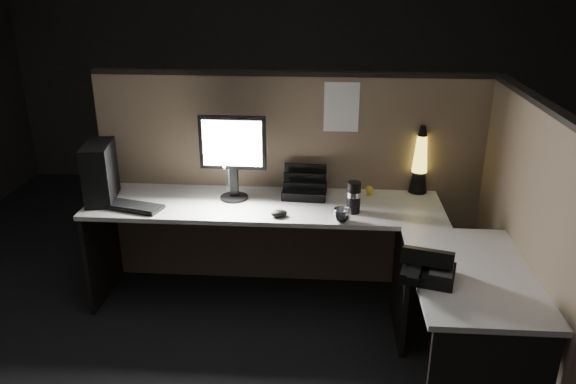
# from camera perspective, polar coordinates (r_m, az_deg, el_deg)

# --- Properties ---
(floor) EXTENTS (6.00, 6.00, 0.00)m
(floor) POSITION_cam_1_polar(r_m,az_deg,el_deg) (3.49, -0.83, -16.23)
(floor) COLOR black
(floor) RESTS_ON ground
(room_shell) EXTENTS (6.00, 6.00, 6.00)m
(room_shell) POSITION_cam_1_polar(r_m,az_deg,el_deg) (2.81, -1.01, 10.92)
(room_shell) COLOR silver
(room_shell) RESTS_ON ground
(partition_back) EXTENTS (2.66, 0.06, 1.50)m
(partition_back) POSITION_cam_1_polar(r_m,az_deg,el_deg) (3.94, 0.27, 0.92)
(partition_back) COLOR brown
(partition_back) RESTS_ON ground
(partition_right) EXTENTS (0.06, 1.66, 1.50)m
(partition_right) POSITION_cam_1_polar(r_m,az_deg,el_deg) (3.35, 22.67, -4.74)
(partition_right) COLOR brown
(partition_right) RESTS_ON ground
(desk) EXTENTS (2.60, 1.60, 0.73)m
(desk) POSITION_cam_1_polar(r_m,az_deg,el_deg) (3.38, 2.54, -5.90)
(desk) COLOR #ADABA3
(desk) RESTS_ON ground
(pc_tower) EXTENTS (0.23, 0.39, 0.38)m
(pc_tower) POSITION_cam_1_polar(r_m,az_deg,el_deg) (3.84, -18.56, 1.93)
(pc_tower) COLOR black
(pc_tower) RESTS_ON desk
(monitor) EXTENTS (0.43, 0.19, 0.56)m
(monitor) POSITION_cam_1_polar(r_m,az_deg,el_deg) (3.64, -5.64, 4.31)
(monitor) COLOR black
(monitor) RESTS_ON desk
(keyboard) EXTENTS (0.48, 0.26, 0.02)m
(keyboard) POSITION_cam_1_polar(r_m,az_deg,el_deg) (3.72, -15.97, -1.38)
(keyboard) COLOR black
(keyboard) RESTS_ON desk
(mouse) EXTENTS (0.12, 0.10, 0.04)m
(mouse) POSITION_cam_1_polar(r_m,az_deg,el_deg) (3.45, -0.92, -2.18)
(mouse) COLOR black
(mouse) RESTS_ON desk
(clip_lamp) EXTENTS (0.05, 0.19, 0.25)m
(clip_lamp) POSITION_cam_1_polar(r_m,az_deg,el_deg) (3.78, -6.21, 1.90)
(clip_lamp) COLOR silver
(clip_lamp) RESTS_ON desk
(organizer) EXTENTS (0.30, 0.27, 0.22)m
(organizer) POSITION_cam_1_polar(r_m,az_deg,el_deg) (3.77, 1.72, 0.41)
(organizer) COLOR black
(organizer) RESTS_ON desk
(lava_lamp) EXTENTS (0.12, 0.12, 0.46)m
(lava_lamp) POSITION_cam_1_polar(r_m,az_deg,el_deg) (3.87, 13.24, 2.68)
(lava_lamp) COLOR black
(lava_lamp) RESTS_ON desk
(travel_mug) EXTENTS (0.09, 0.09, 0.20)m
(travel_mug) POSITION_cam_1_polar(r_m,az_deg,el_deg) (3.50, 6.68, -0.54)
(travel_mug) COLOR black
(travel_mug) RESTS_ON desk
(steel_mug) EXTENTS (0.11, 0.11, 0.09)m
(steel_mug) POSITION_cam_1_polar(r_m,az_deg,el_deg) (3.38, 5.50, -2.39)
(steel_mug) COLOR silver
(steel_mug) RESTS_ON desk
(figurine) EXTENTS (0.05, 0.05, 0.05)m
(figurine) POSITION_cam_1_polar(r_m,az_deg,el_deg) (3.80, 8.26, 0.25)
(figurine) COLOR gold
(figurine) RESTS_ON desk
(pinned_paper) EXTENTS (0.23, 0.00, 0.33)m
(pinned_paper) POSITION_cam_1_polar(r_m,az_deg,el_deg) (3.74, 5.45, 8.57)
(pinned_paper) COLOR white
(pinned_paper) RESTS_ON partition_back
(desk_phone) EXTENTS (0.30, 0.30, 0.15)m
(desk_phone) POSITION_cam_1_polar(r_m,az_deg,el_deg) (2.86, 13.98, -7.35)
(desk_phone) COLOR black
(desk_phone) RESTS_ON desk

